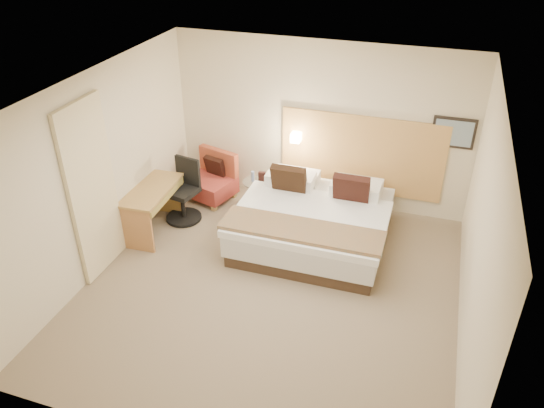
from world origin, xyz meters
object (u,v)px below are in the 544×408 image
(bed, at_px, (314,221))
(side_table, at_px, (257,193))
(desk_chair, at_px, (184,195))
(lounge_chair, at_px, (212,180))
(desk, at_px, (154,198))

(bed, xyz_separation_m, side_table, (-1.12, 0.62, -0.07))
(bed, bearing_deg, desk_chair, -179.32)
(lounge_chair, relative_size, side_table, 1.79)
(side_table, distance_m, desk, 1.70)
(bed, relative_size, side_table, 4.33)
(lounge_chair, xyz_separation_m, side_table, (0.85, -0.11, -0.04))
(desk_chair, bearing_deg, bed, 0.68)
(desk, bearing_deg, side_table, 41.78)
(side_table, bearing_deg, desk, -138.22)
(desk, xyz_separation_m, desk_chair, (0.26, 0.47, -0.17))
(bed, distance_m, desk, 2.43)
(desk, bearing_deg, bed, 11.75)
(desk, bearing_deg, lounge_chair, 72.11)
(bed, relative_size, desk, 1.84)
(lounge_chair, relative_size, desk_chair, 0.92)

